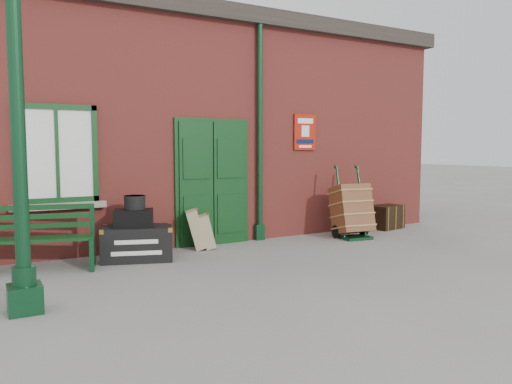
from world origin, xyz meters
TOP-DOWN VIEW (x-y plane):
  - ground at (0.00, 0.00)m, footprint 80.00×80.00m
  - station_building at (-0.00, 3.49)m, footprint 10.30×4.30m
  - canopy_column at (-3.60, -1.00)m, footprint 0.34×0.34m
  - bench at (-3.28, 0.90)m, footprint 1.62×0.84m
  - houdini_trunk at (-1.86, 0.87)m, footprint 1.19×0.89m
  - strongbox at (-1.91, 0.87)m, footprint 0.69×0.59m
  - hatbox at (-1.88, 0.90)m, footprint 0.40×0.40m
  - suitcase_back at (-0.72, 1.25)m, footprint 0.50×0.57m
  - suitcase_front at (-0.54, 1.20)m, footprint 0.43×0.51m
  - porter_trolley at (2.33, 0.76)m, footprint 0.76×0.80m
  - dark_trunk at (3.72, 1.25)m, footprint 0.78×0.58m

SIDE VIEW (x-z plane):
  - ground at x=0.00m, z-range 0.00..0.00m
  - dark_trunk at x=3.72m, z-range 0.00..0.51m
  - houdini_trunk at x=-1.86m, z-range 0.00..0.53m
  - suitcase_front at x=-0.54m, z-range 0.00..0.60m
  - suitcase_back at x=-0.72m, z-range 0.00..0.70m
  - bench at x=-3.28m, z-range 0.00..0.96m
  - porter_trolley at x=2.33m, z-range -0.16..1.22m
  - strongbox at x=-1.91m, z-range 0.53..0.80m
  - hatbox at x=-1.88m, z-range 0.80..1.01m
  - canopy_column at x=-3.60m, z-range -0.40..3.21m
  - station_building at x=0.00m, z-range -0.02..4.34m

